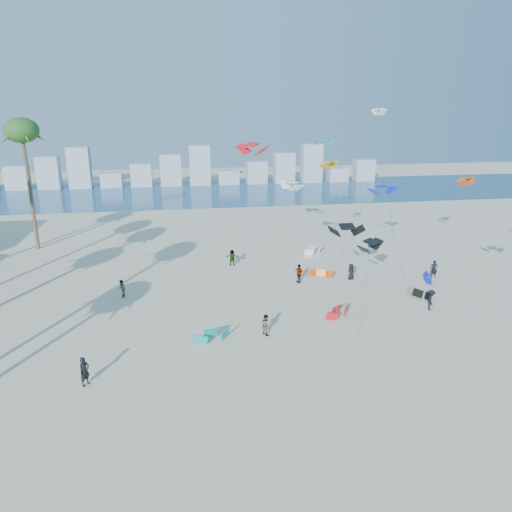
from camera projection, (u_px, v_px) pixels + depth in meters
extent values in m
plane|color=beige|center=(249.00, 423.00, 26.29)|extent=(220.00, 220.00, 0.00)
plane|color=navy|center=(196.00, 193.00, 93.97)|extent=(220.00, 220.00, 0.00)
imported|color=black|center=(85.00, 371.00, 29.59)|extent=(0.81, 0.84, 1.93)
imported|color=gray|center=(266.00, 325.00, 36.18)|extent=(0.93, 1.00, 1.65)
imported|color=black|center=(351.00, 272.00, 47.57)|extent=(0.94, 0.79, 1.65)
imported|color=gray|center=(299.00, 273.00, 46.74)|extent=(0.94, 1.18, 1.88)
imported|color=black|center=(431.00, 300.00, 40.53)|extent=(1.03, 1.32, 1.79)
imported|color=gray|center=(232.00, 258.00, 51.70)|extent=(1.70, 0.76, 1.77)
imported|color=black|center=(434.00, 269.00, 48.08)|extent=(0.72, 0.54, 1.80)
imported|color=gray|center=(122.00, 289.00, 43.22)|extent=(0.64, 0.81, 1.63)
cylinder|color=#595959|center=(364.00, 288.00, 37.27)|extent=(2.41, 4.29, 6.20)
cylinder|color=#595959|center=(294.00, 240.00, 43.54)|extent=(0.24, 4.53, 9.95)
cylinder|color=#595959|center=(394.00, 236.00, 46.39)|extent=(1.65, 3.64, 9.12)
cylinder|color=#595959|center=(257.00, 217.00, 45.08)|extent=(0.50, 3.37, 13.18)
cylinder|color=#595959|center=(349.00, 224.00, 45.78)|extent=(3.01, 4.95, 11.51)
cylinder|color=#595959|center=(332.00, 196.00, 55.87)|extent=(1.56, 4.94, 12.92)
cylinder|color=#595959|center=(468.00, 231.00, 46.90)|extent=(1.15, 4.88, 9.76)
cylinder|color=#595959|center=(341.00, 279.00, 37.03)|extent=(1.40, 2.34, 7.73)
cylinder|color=#595959|center=(387.00, 177.00, 59.33)|extent=(1.07, 5.46, 16.25)
cylinder|color=brown|center=(30.00, 192.00, 55.83)|extent=(0.40, 0.40, 13.98)
ellipsoid|color=#25511C|center=(21.00, 130.00, 53.70)|extent=(3.80, 3.80, 2.85)
cube|color=#9EADBF|center=(17.00, 178.00, 97.21)|extent=(4.40, 3.00, 4.80)
cube|color=#9EADBF|center=(49.00, 173.00, 97.87)|extent=(4.40, 3.00, 6.60)
cube|color=#9EADBF|center=(80.00, 168.00, 98.54)|extent=(4.40, 3.00, 8.40)
cube|color=#9EADBF|center=(112.00, 180.00, 100.30)|extent=(4.40, 3.00, 3.00)
cube|color=#9EADBF|center=(141.00, 175.00, 100.97)|extent=(4.40, 3.00, 4.80)
cube|color=#9EADBF|center=(171.00, 170.00, 101.64)|extent=(4.40, 3.00, 6.60)
cube|color=#9EADBF|center=(200.00, 165.00, 102.30)|extent=(4.40, 3.00, 8.40)
cube|color=#9EADBF|center=(229.00, 177.00, 104.07)|extent=(4.40, 3.00, 3.00)
cube|color=#9EADBF|center=(257.00, 172.00, 104.73)|extent=(4.40, 3.00, 4.80)
cube|color=#9EADBF|center=(284.00, 168.00, 105.40)|extent=(4.40, 3.00, 6.60)
cube|color=#9EADBF|center=(311.00, 163.00, 106.07)|extent=(4.40, 3.00, 8.40)
cube|color=#9EADBF|center=(338.00, 175.00, 107.83)|extent=(4.40, 3.00, 3.00)
cube|color=#9EADBF|center=(364.00, 170.00, 108.50)|extent=(4.40, 3.00, 4.80)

